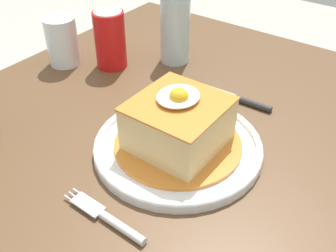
# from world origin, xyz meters

# --- Properties ---
(dining_table) EXTENTS (1.13, 0.81, 0.76)m
(dining_table) POSITION_xyz_m (0.00, 0.00, 0.63)
(dining_table) COLOR brown
(dining_table) RESTS_ON ground_plane
(main_plate) EXTENTS (0.27, 0.27, 0.02)m
(main_plate) POSITION_xyz_m (0.05, -0.06, 0.76)
(main_plate) COLOR white
(main_plate) RESTS_ON dining_table
(sandwich_meal) EXTENTS (0.21, 0.21, 0.11)m
(sandwich_meal) POSITION_xyz_m (0.05, -0.06, 0.81)
(sandwich_meal) COLOR orange
(sandwich_meal) RESTS_ON main_plate
(fork) EXTENTS (0.02, 0.14, 0.01)m
(fork) POSITION_xyz_m (-0.12, -0.08, 0.76)
(fork) COLOR silver
(fork) RESTS_ON dining_table
(knife) EXTENTS (0.02, 0.17, 0.01)m
(knife) POSITION_xyz_m (0.24, -0.08, 0.76)
(knife) COLOR #262628
(knife) RESTS_ON dining_table
(soda_can) EXTENTS (0.07, 0.07, 0.12)m
(soda_can) POSITION_xyz_m (0.20, 0.22, 0.82)
(soda_can) COLOR red
(soda_can) RESTS_ON dining_table
(beer_bottle_clear_far) EXTENTS (0.06, 0.06, 0.27)m
(beer_bottle_clear_far) POSITION_xyz_m (0.31, 0.12, 0.85)
(beer_bottle_clear_far) COLOR #ADC6CC
(beer_bottle_clear_far) RESTS_ON dining_table
(drinking_glass) EXTENTS (0.07, 0.07, 0.10)m
(drinking_glass) POSITION_xyz_m (0.15, 0.31, 0.80)
(drinking_glass) COLOR gold
(drinking_glass) RESTS_ON dining_table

